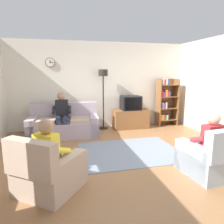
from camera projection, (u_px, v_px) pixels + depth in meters
ground_plane at (124, 157)px, 4.41m from camera, size 12.00×12.00×0.00m
back_wall_assembly at (100, 85)px, 6.69m from camera, size 6.20×0.17×2.70m
couch at (64, 125)px, 5.86m from camera, size 1.96×1.02×0.90m
tv_stand at (130, 119)px, 6.71m from camera, size 1.10×0.56×0.60m
tv at (131, 103)px, 6.59m from camera, size 0.60×0.49×0.44m
bookshelf at (165, 102)px, 6.97m from camera, size 0.68×0.36×1.56m
floor_lamp at (103, 83)px, 6.39m from camera, size 0.28×0.28×1.85m
armchair_near_window at (48, 173)px, 3.12m from camera, size 1.17×1.18×0.90m
armchair_near_bookshelf at (210, 159)px, 3.62m from camera, size 0.88×0.96×0.90m
area_rug at (130, 151)px, 4.72m from camera, size 2.20×1.70×0.01m
person_on_couch at (62, 112)px, 5.68m from camera, size 0.53×0.56×1.24m
person_in_left_armchair at (51, 151)px, 3.14m from camera, size 0.62×0.64×1.12m
person_in_right_armchair at (208, 140)px, 3.64m from camera, size 0.54×0.56×1.12m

